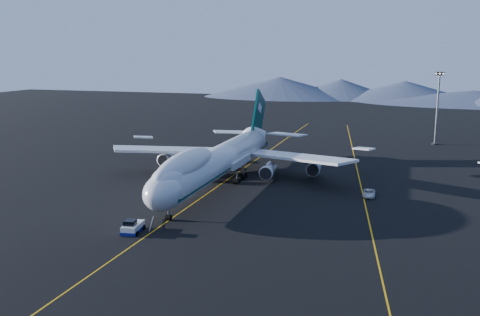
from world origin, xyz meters
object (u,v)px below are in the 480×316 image
(boeing_747, at_px, (219,160))
(service_van, at_px, (369,193))
(floodlight_mast, at_px, (437,108))
(pushback_tug, at_px, (133,228))

(boeing_747, xyz_separation_m, service_van, (32.51, 0.25, -5.10))
(boeing_747, height_order, service_van, boeing_747)
(floodlight_mast, bearing_deg, service_van, -102.26)
(service_van, bearing_deg, boeing_747, 177.83)
(service_van, relative_size, floodlight_mast, 0.22)
(boeing_747, distance_m, floodlight_mast, 86.47)
(pushback_tug, bearing_deg, boeing_747, 76.78)
(boeing_747, distance_m, service_van, 32.91)
(pushback_tug, bearing_deg, floodlight_mast, 56.04)
(pushback_tug, height_order, service_van, pushback_tug)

